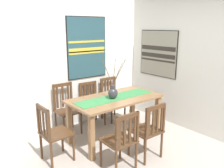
{
  "coord_description": "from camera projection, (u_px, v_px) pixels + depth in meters",
  "views": [
    {
      "loc": [
        -2.08,
        -2.29,
        2.0
      ],
      "look_at": [
        0.37,
        0.81,
        1.03
      ],
      "focal_mm": 37.57,
      "sensor_mm": 36.0,
      "label": 1
    }
  ],
  "objects": [
    {
      "name": "dining_table",
      "position": [
        115.0,
        104.0,
        4.16
      ],
      "size": [
        1.65,
        0.86,
        0.78
      ],
      "color": "#8E6642",
      "rests_on": "ground_plane"
    },
    {
      "name": "chair_0",
      "position": [
        121.0,
        140.0,
        3.26
      ],
      "size": [
        0.43,
        0.43,
        0.89
      ],
      "color": "#4C301C",
      "rests_on": "ground_plane"
    },
    {
      "name": "wall_back",
      "position": [
        64.0,
        61.0,
        4.57
      ],
      "size": [
        6.4,
        0.12,
        2.7
      ],
      "primitive_type": "cube",
      "color": "silver",
      "rests_on": "ground_plane"
    },
    {
      "name": "table_runner",
      "position": [
        115.0,
        97.0,
        4.13
      ],
      "size": [
        1.52,
        0.36,
        0.01
      ],
      "primitive_type": "cube",
      "color": "#388447",
      "rests_on": "dining_table"
    },
    {
      "name": "chair_5",
      "position": [
        66.0,
        108.0,
        4.46
      ],
      "size": [
        0.43,
        0.43,
        0.95
      ],
      "color": "#4C301C",
      "rests_on": "ground_plane"
    },
    {
      "name": "ground_plane",
      "position": [
        126.0,
        166.0,
        3.48
      ],
      "size": [
        6.4,
        6.4,
        0.03
      ],
      "primitive_type": "cube",
      "color": "#B2A89E"
    },
    {
      "name": "painting_on_side_wall",
      "position": [
        158.0,
        53.0,
        4.99
      ],
      "size": [
        0.05,
        0.98,
        0.97
      ],
      "color": "black"
    },
    {
      "name": "wall_side",
      "position": [
        203.0,
        63.0,
        4.27
      ],
      "size": [
        0.12,
        6.4,
        2.7
      ],
      "primitive_type": "cube",
      "color": "silver",
      "rests_on": "ground_plane"
    },
    {
      "name": "chair_4",
      "position": [
        53.0,
        133.0,
        3.48
      ],
      "size": [
        0.43,
        0.43,
        0.9
      ],
      "color": "#4C301C",
      "rests_on": "ground_plane"
    },
    {
      "name": "painting_on_back_wall",
      "position": [
        87.0,
        48.0,
        4.76
      ],
      "size": [
        0.91,
        0.05,
        1.24
      ],
      "color": "black"
    },
    {
      "name": "chair_2",
      "position": [
        148.0,
        130.0,
        3.56
      ],
      "size": [
        0.43,
        0.43,
        0.9
      ],
      "color": "#4C301C",
      "rests_on": "ground_plane"
    },
    {
      "name": "centerpiece_vase",
      "position": [
        113.0,
        92.0,
        4.03
      ],
      "size": [
        0.24,
        0.37,
        0.69
      ],
      "color": "#333338",
      "rests_on": "dining_table"
    },
    {
      "name": "chair_3",
      "position": [
        91.0,
        102.0,
        4.85
      ],
      "size": [
        0.45,
        0.45,
        0.87
      ],
      "color": "#4C301C",
      "rests_on": "ground_plane"
    },
    {
      "name": "chair_1",
      "position": [
        112.0,
        98.0,
        5.13
      ],
      "size": [
        0.43,
        0.43,
        0.91
      ],
      "color": "#4C301C",
      "rests_on": "ground_plane"
    }
  ]
}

